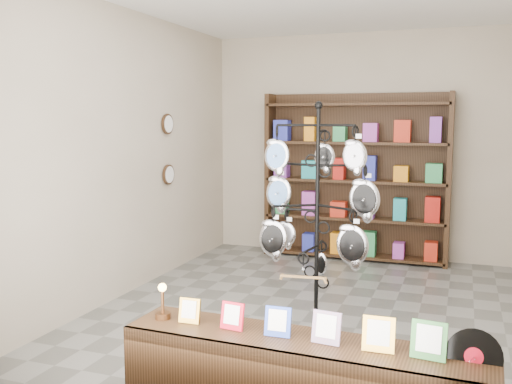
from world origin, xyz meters
The scene contains 6 objects.
ground centered at (0.00, 0.00, 0.00)m, with size 5.00×5.00×0.00m, color slate.
room_envelope centered at (0.00, 0.00, 1.85)m, with size 5.00×5.00×5.00m.
display_tree centered at (0.24, -0.71, 1.15)m, with size 1.02×0.86×1.99m.
front_shelf centered at (0.48, -2.06, 0.28)m, with size 2.23×0.54×0.78m.
back_shelving centered at (0.00, 2.30, 1.03)m, with size 2.42×0.36×2.20m.
wall_clocks centered at (-1.97, 0.80, 1.50)m, with size 0.03×0.24×0.84m.
Camera 1 is at (1.35, -5.21, 1.84)m, focal length 40.00 mm.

